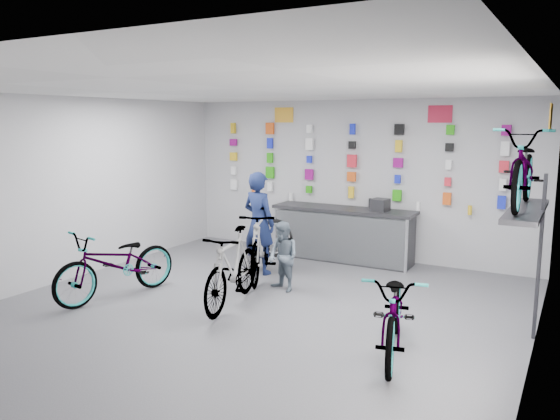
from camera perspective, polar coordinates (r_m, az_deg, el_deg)
The scene contains 20 objects.
floor at distance 7.43m, azimuth -4.25°, elevation -11.25°, with size 8.00×8.00×0.00m, color #4C4C51.
ceiling at distance 6.97m, azimuth -4.55°, elevation 12.53°, with size 8.00×8.00×0.00m, color white.
wall_back at distance 10.58m, azimuth 7.62°, elevation 3.24°, with size 7.00×7.00×0.00m, color #BBBCBE.
wall_left at distance 9.42m, azimuth -22.48°, elevation 1.86°, with size 8.00×8.00×0.00m, color #BBBCBE.
wall_right at distance 5.92m, azimuth 25.24°, elevation -2.36°, with size 8.00×8.00×0.00m, color #BBBCBE.
counter at distance 10.32m, azimuth 6.56°, elevation -2.60°, with size 2.70×0.66×1.00m.
merch_wall at distance 10.49m, azimuth 7.46°, elevation 4.83°, with size 5.56×0.08×1.57m.
wall_bracket at distance 7.11m, azimuth 24.53°, elevation -0.77°, with size 0.39×1.90×2.00m.
sign_left at distance 11.14m, azimuth 0.42°, elevation 9.90°, with size 0.42×0.02×0.30m, color gold.
sign_right at distance 10.04m, azimuth 16.38°, elevation 9.60°, with size 0.42×0.02×0.30m, color #B7203B.
sign_side at distance 7.01m, azimuth 26.44°, elevation 8.72°, with size 0.02×0.40×0.30m, color gold.
bike_left at distance 8.44m, azimuth -16.68°, elevation -5.36°, with size 0.70×2.00×1.05m, color gray.
bike_center at distance 7.77m, azimuth -5.02°, elevation -6.06°, with size 0.52×1.83×1.10m, color gray.
bike_right at distance 6.33m, azimuth 11.97°, elevation -10.29°, with size 0.67×1.91×1.01m, color gray.
bike_service at distance 9.07m, azimuth -2.04°, elevation -3.50°, with size 0.56×1.98×1.19m, color gray.
bike_wall at distance 7.05m, azimuth 24.22°, elevation 4.00°, with size 0.63×1.80×0.95m, color gray.
clerk at distance 9.33m, azimuth -2.21°, elevation -1.35°, with size 0.64×0.42×1.76m, color #121D44.
customer at distance 8.41m, azimuth 0.32°, elevation -4.89°, with size 0.53×0.41×1.08m, color slate.
spare_wheel at distance 10.56m, azimuth -0.51°, elevation -2.96°, with size 0.76×0.37×0.74m.
register at distance 9.97m, azimuth 10.41°, elevation 0.54°, with size 0.28×0.30×0.22m, color black.
Camera 1 is at (3.84, -5.80, 2.61)m, focal length 35.00 mm.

